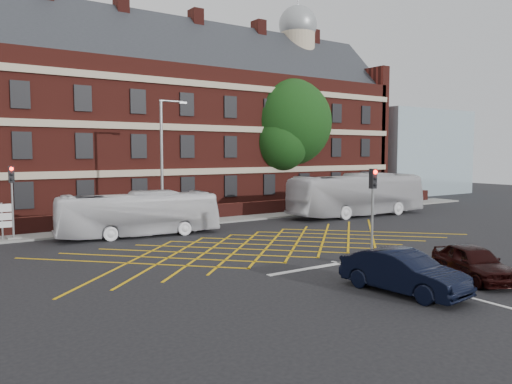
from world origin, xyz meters
TOP-DOWN VIEW (x-y plane):
  - ground at (0.00, 0.00)m, footprint 120.00×120.00m
  - victorian_building at (0.25, 22.00)m, footprint 51.00×12.17m
  - boundary_wall at (0.00, 13.00)m, footprint 56.00×0.50m
  - far_pavement at (0.00, 12.00)m, footprint 60.00×3.00m
  - glass_block at (34.00, 21.00)m, footprint 14.00×10.00m
  - box_junction_hatching at (0.00, 2.00)m, footprint 8.22×8.22m
  - stop_line at (0.00, -3.50)m, footprint 8.00×0.30m
  - centre_line at (0.00, -10.00)m, footprint 0.15×14.00m
  - bus_left at (-4.84, 8.76)m, footprint 9.85×3.50m
  - bus_right at (13.03, 8.17)m, footprint 12.24×3.46m
  - car_navy at (-1.43, -8.25)m, footprint 2.06×4.80m
  - car_maroon at (2.38, -8.59)m, footprint 3.16×4.43m
  - deciduous_tree at (13.02, 17.28)m, footprint 8.30×8.24m
  - traffic_light_near at (2.27, -3.33)m, footprint 0.70×0.70m
  - traffic_light_far at (-11.34, 11.41)m, footprint 0.70×0.70m
  - street_lamp at (-2.92, 9.47)m, footprint 2.25×1.00m
  - direction_signs at (-11.90, 11.45)m, footprint 1.10×0.16m
  - utility_cabinet at (0.88, -5.10)m, footprint 0.49×0.41m

SIDE VIEW (x-z plane):
  - ground at x=0.00m, z-range 0.00..0.00m
  - box_junction_hatching at x=0.00m, z-range 0.00..0.02m
  - stop_line at x=0.00m, z-range 0.00..0.02m
  - centre_line at x=0.00m, z-range 0.00..0.02m
  - far_pavement at x=0.00m, z-range 0.00..0.12m
  - utility_cabinet at x=0.88m, z-range 0.00..0.81m
  - boundary_wall at x=0.00m, z-range 0.00..1.10m
  - car_maroon at x=2.38m, z-range 0.00..1.40m
  - car_navy at x=-1.43m, z-range 0.00..1.54m
  - bus_left at x=-4.84m, z-range 0.00..2.68m
  - direction_signs at x=-11.90m, z-range 0.28..2.48m
  - bus_right at x=13.03m, z-range 0.00..3.37m
  - traffic_light_near at x=2.27m, z-range -0.37..3.90m
  - traffic_light_far at x=-11.34m, z-range -0.37..3.90m
  - street_lamp at x=-2.92m, z-range -1.35..6.98m
  - glass_block at x=34.00m, z-range 0.00..10.00m
  - deciduous_tree at x=13.02m, z-range 1.28..13.23m
  - victorian_building at x=0.25m, z-range -2.36..18.04m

